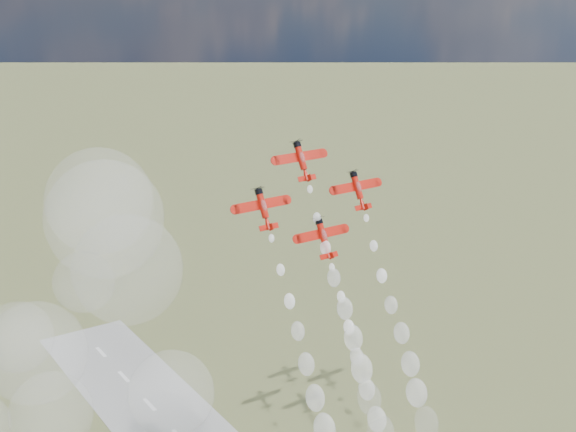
# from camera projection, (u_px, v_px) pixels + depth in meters

# --- Properties ---
(plane_lead) EXTENTS (12.24, 6.45, 7.99)m
(plane_lead) POSITION_uv_depth(u_px,v_px,m) (302.00, 160.00, 167.56)
(plane_lead) COLOR red
(plane_lead) RESTS_ON ground
(plane_left) EXTENTS (12.24, 6.45, 7.99)m
(plane_left) POSITION_uv_depth(u_px,v_px,m) (263.00, 208.00, 160.33)
(plane_left) COLOR red
(plane_left) RESTS_ON ground
(plane_right) EXTENTS (12.24, 6.45, 7.99)m
(plane_right) POSITION_uv_depth(u_px,v_px,m) (358.00, 190.00, 172.90)
(plane_right) COLOR red
(plane_right) RESTS_ON ground
(plane_slot) EXTENTS (12.24, 6.45, 7.99)m
(plane_slot) POSITION_uv_depth(u_px,v_px,m) (323.00, 237.00, 165.66)
(plane_slot) COLOR red
(plane_slot) RESTS_ON ground
(smoke_trail_lead) EXTENTS (5.22, 31.53, 53.91)m
(smoke_trail_lead) POSITION_uv_depth(u_px,v_px,m) (372.00, 405.00, 161.69)
(smoke_trail_lead) COLOR white
(smoke_trail_lead) RESTS_ON plane_lead
(smoke_trail_right) EXTENTS (5.55, 31.06, 53.77)m
(smoke_trail_right) POSITION_uv_depth(u_px,v_px,m) (427.00, 427.00, 167.15)
(smoke_trail_right) COLOR white
(smoke_trail_right) RESTS_ON plane_right
(drifted_smoke_cloud) EXTENTS (56.55, 38.94, 53.58)m
(drifted_smoke_cloud) POSITION_uv_depth(u_px,v_px,m) (65.00, 293.00, 144.67)
(drifted_smoke_cloud) COLOR white
(drifted_smoke_cloud) RESTS_ON ground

